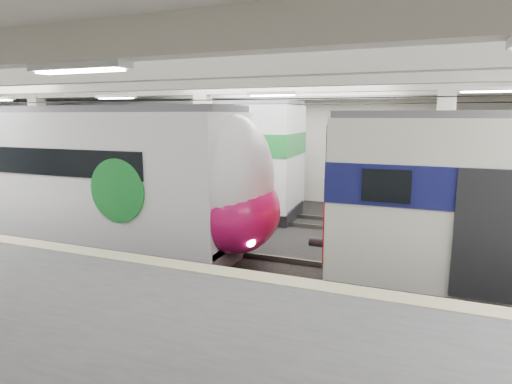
% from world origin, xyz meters
% --- Properties ---
extents(station_hall, '(36.00, 24.00, 5.75)m').
position_xyz_m(station_hall, '(0.00, -1.74, 3.24)').
color(station_hall, black).
rests_on(station_hall, ground).
extents(modern_emu, '(14.22, 2.93, 4.57)m').
position_xyz_m(modern_emu, '(-5.62, -0.00, 2.24)').
color(modern_emu, white).
rests_on(modern_emu, ground).
extents(far_train, '(15.55, 3.78, 4.87)m').
position_xyz_m(far_train, '(-8.00, 5.50, 2.51)').
color(far_train, white).
rests_on(far_train, ground).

